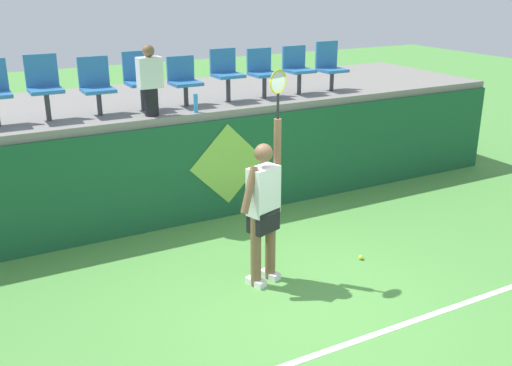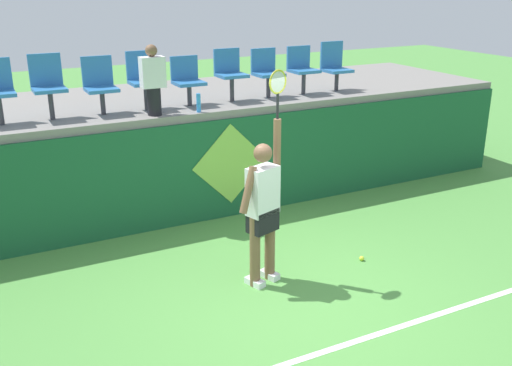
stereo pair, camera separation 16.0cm
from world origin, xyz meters
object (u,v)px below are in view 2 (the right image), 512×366
(stadium_chair_5, at_px, (230,71))
(stadium_chair_3, at_px, (144,77))
(stadium_chair_1, at_px, (48,83))
(stadium_chair_6, at_px, (266,70))
(stadium_chair_8, at_px, (335,65))
(stadium_chair_4, at_px, (187,78))
(water_bottle, at_px, (199,103))
(tennis_ball, at_px, (362,258))
(stadium_chair_2, at_px, (100,83))
(spectator_0, at_px, (153,80))
(tennis_player, at_px, (263,206))
(stadium_chair_7, at_px, (302,67))

(stadium_chair_5, bearing_deg, stadium_chair_3, 179.79)
(stadium_chair_1, bearing_deg, stadium_chair_6, -0.12)
(stadium_chair_8, bearing_deg, stadium_chair_4, -179.80)
(water_bottle, height_order, stadium_chair_3, stadium_chair_3)
(tennis_ball, height_order, water_bottle, water_bottle)
(tennis_ball, height_order, stadium_chair_4, stadium_chair_4)
(tennis_ball, xyz_separation_m, stadium_chair_2, (-2.62, 2.93, 2.09))
(stadium_chair_5, xyz_separation_m, stadium_chair_6, (0.66, 0.00, -0.03))
(tennis_ball, distance_m, spectator_0, 3.83)
(tennis_player, xyz_separation_m, stadium_chair_7, (2.21, 2.81, 1.13))
(water_bottle, bearing_deg, stadium_chair_2, 156.30)
(stadium_chair_6, bearing_deg, stadium_chair_2, 179.86)
(tennis_ball, bearing_deg, stadium_chair_1, 138.69)
(tennis_ball, relative_size, stadium_chair_8, 0.08)
(tennis_player, bearing_deg, stadium_chair_1, 123.95)
(stadium_chair_1, bearing_deg, tennis_ball, -41.31)
(stadium_chair_4, distance_m, spectator_0, 0.83)
(water_bottle, height_order, stadium_chair_8, stadium_chair_8)
(stadium_chair_2, xyz_separation_m, stadium_chair_3, (0.65, -0.00, 0.04))
(water_bottle, distance_m, spectator_0, 0.75)
(tennis_player, height_order, stadium_chair_6, tennis_player)
(stadium_chair_1, relative_size, stadium_chair_5, 1.09)
(stadium_chair_6, xyz_separation_m, stadium_chair_7, (0.68, -0.00, 0.01))
(tennis_player, distance_m, stadium_chair_6, 3.39)
(stadium_chair_3, relative_size, stadium_chair_6, 1.09)
(water_bottle, relative_size, stadium_chair_5, 0.34)
(tennis_player, distance_m, stadium_chair_5, 3.16)
(stadium_chair_6, bearing_deg, tennis_ball, -91.99)
(water_bottle, bearing_deg, stadium_chair_5, 36.03)
(stadium_chair_1, distance_m, stadium_chair_3, 1.36)
(spectator_0, bearing_deg, stadium_chair_3, 90.00)
(water_bottle, height_order, stadium_chair_2, stadium_chair_2)
(stadium_chair_4, relative_size, stadium_chair_8, 0.89)
(stadium_chair_3, distance_m, stadium_chair_5, 1.41)
(tennis_player, xyz_separation_m, stadium_chair_5, (0.87, 2.81, 1.15))
(tennis_ball, distance_m, stadium_chair_1, 4.93)
(stadium_chair_6, bearing_deg, stadium_chair_7, -0.07)
(stadium_chair_7, bearing_deg, stadium_chair_1, 179.89)
(tennis_ball, distance_m, stadium_chair_2, 4.45)
(stadium_chair_2, height_order, stadium_chair_3, stadium_chair_3)
(water_bottle, xyz_separation_m, stadium_chair_4, (0.05, 0.56, 0.27))
(tennis_player, height_order, spectator_0, spectator_0)
(stadium_chair_6, distance_m, spectator_0, 2.12)
(stadium_chair_4, bearing_deg, stadium_chair_8, 0.20)
(stadium_chair_6, height_order, stadium_chair_8, stadium_chair_8)
(tennis_ball, xyz_separation_m, stadium_chair_1, (-3.33, 2.93, 2.15))
(tennis_ball, distance_m, stadium_chair_8, 3.88)
(stadium_chair_8, distance_m, spectator_0, 3.45)
(tennis_ball, bearing_deg, stadium_chair_6, 88.01)
(stadium_chair_5, bearing_deg, stadium_chair_4, 179.99)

